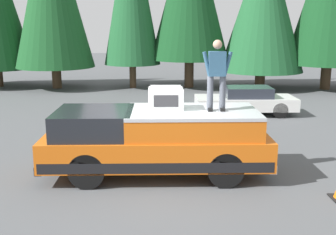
{
  "coord_description": "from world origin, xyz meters",
  "views": [
    {
      "loc": [
        -9.56,
        -0.02,
        3.7
      ],
      "look_at": [
        0.83,
        -0.25,
        1.35
      ],
      "focal_mm": 44.33,
      "sensor_mm": 36.0,
      "label": 1
    }
  ],
  "objects_px": {
    "pickup_truck": "(157,141)",
    "compressor_unit": "(166,98)",
    "person_on_truck_bed": "(217,73)",
    "parked_car_white": "(246,101)"
  },
  "relations": [
    {
      "from": "pickup_truck",
      "to": "person_on_truck_bed",
      "type": "bearing_deg",
      "value": -92.86
    },
    {
      "from": "compressor_unit",
      "to": "person_on_truck_bed",
      "type": "xyz_separation_m",
      "value": [
        -0.19,
        -1.21,
        0.62
      ]
    },
    {
      "from": "pickup_truck",
      "to": "person_on_truck_bed",
      "type": "height_order",
      "value": "person_on_truck_bed"
    },
    {
      "from": "pickup_truck",
      "to": "person_on_truck_bed",
      "type": "distance_m",
      "value": 2.22
    },
    {
      "from": "person_on_truck_bed",
      "to": "parked_car_white",
      "type": "relative_size",
      "value": 0.41
    },
    {
      "from": "pickup_truck",
      "to": "compressor_unit",
      "type": "height_order",
      "value": "compressor_unit"
    },
    {
      "from": "pickup_truck",
      "to": "compressor_unit",
      "type": "xyz_separation_m",
      "value": [
        0.12,
        -0.23,
        1.05
      ]
    },
    {
      "from": "pickup_truck",
      "to": "parked_car_white",
      "type": "bearing_deg",
      "value": -27.7
    },
    {
      "from": "pickup_truck",
      "to": "parked_car_white",
      "type": "height_order",
      "value": "pickup_truck"
    },
    {
      "from": "person_on_truck_bed",
      "to": "parked_car_white",
      "type": "xyz_separation_m",
      "value": [
        7.08,
        -2.23,
        -1.97
      ]
    }
  ]
}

